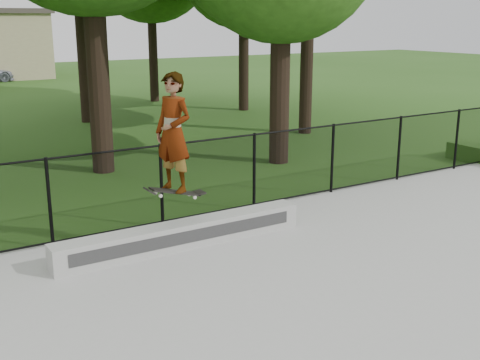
# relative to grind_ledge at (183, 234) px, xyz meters

# --- Properties ---
(grind_ledge) EXTENTS (4.36, 0.40, 0.42)m
(grind_ledge) POSITION_rel_grind_ledge_xyz_m (0.00, 0.00, 0.00)
(grind_ledge) COLOR #9F9E9A
(grind_ledge) RESTS_ON concrete_slab
(skater_airborne) EXTENTS (0.82, 0.80, 2.07)m
(skater_airborne) POSITION_rel_grind_ledge_xyz_m (-0.13, -0.01, 1.69)
(skater_airborne) COLOR black
(skater_airborne) RESTS_ON ground
(chainlink_fence) EXTENTS (16.06, 0.06, 1.50)m
(chainlink_fence) POSITION_rel_grind_ledge_xyz_m (2.18, 1.20, 0.54)
(chainlink_fence) COLOR black
(chainlink_fence) RESTS_ON concrete_slab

